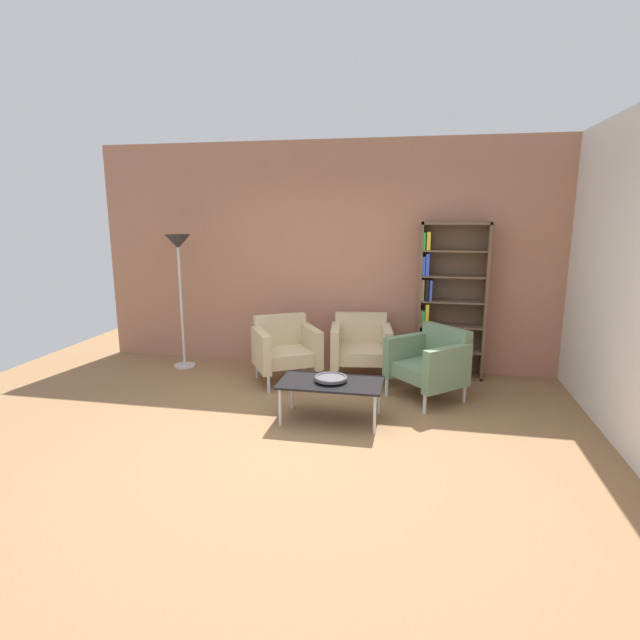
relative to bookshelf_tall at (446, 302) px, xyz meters
The scene contains 10 objects.
ground_plane 2.82m from the bookshelf_tall, 122.00° to the right, with size 8.32×8.32×0.00m, color olive.
brick_back_panel 1.51m from the bookshelf_tall, behind, with size 6.40×0.12×2.90m, color #A87056.
plaster_right_partition 2.26m from the bookshelf_tall, 48.66° to the right, with size 0.12×5.20×2.90m, color silver.
bookshelf_tall is the anchor object (origin of this frame).
coffee_table_low 2.10m from the bookshelf_tall, 124.23° to the right, with size 1.00×0.56×0.40m.
decorative_bowl 2.09m from the bookshelf_tall, 124.23° to the right, with size 0.32×0.32×0.05m.
armchair_spare_guest 2.05m from the bookshelf_tall, 162.36° to the right, with size 0.94×0.92×0.78m.
armchair_near_window 1.18m from the bookshelf_tall, 162.36° to the right, with size 0.80×0.74×0.78m.
armchair_by_bookshelf 1.02m from the bookshelf_tall, 101.74° to the right, with size 0.95×0.95×0.78m.
floor_lamp_torchiere 3.41m from the bookshelf_tall, behind, with size 0.32×0.32×1.74m.
Camera 1 is at (1.07, -4.00, 2.00)m, focal length 28.22 mm.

